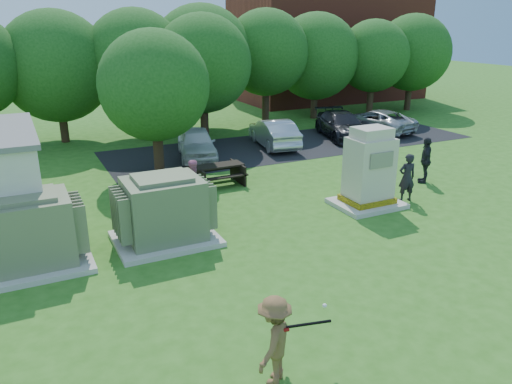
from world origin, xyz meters
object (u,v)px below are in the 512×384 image
person_at_picnic (195,183)px  car_dark (342,125)px  batter (274,340)px  person_walking_right (426,160)px  transformer_left (29,233)px  person_by_generator (407,177)px  car_silver_a (274,133)px  generator_cabinet (369,172)px  car_silver_b (377,121)px  transformer_right (164,211)px  picnic_table (219,172)px  car_white (197,143)px

person_at_picnic → car_dark: bearing=23.8°
batter → person_walking_right: person_walking_right is taller
person_walking_right → transformer_left: bearing=-44.7°
person_by_generator → car_silver_a: 9.55m
batter → person_by_generator: 11.05m
transformer_left → generator_cabinet: generator_cabinet is taller
transformer_left → car_silver_b: bearing=26.2°
person_at_picnic → generator_cabinet: bearing=-33.3°
batter → person_walking_right: 13.66m
transformer_right → generator_cabinet: bearing=-1.7°
transformer_right → person_at_picnic: (1.83, 2.47, -0.12)m
generator_cabinet → person_walking_right: generator_cabinet is taller
person_by_generator → picnic_table: bearing=-29.2°
transformer_right → person_walking_right: 11.25m
transformer_left → transformer_right: bearing=0.0°
transformer_right → car_silver_a: (8.57, 9.10, -0.24)m
car_dark → person_walking_right: bearing=-87.3°
generator_cabinet → car_silver_a: (1.18, 9.33, -0.52)m
transformer_left → transformer_right: size_ratio=1.00×
picnic_table → person_walking_right: person_walking_right is taller
transformer_right → car_silver_b: size_ratio=0.62×
generator_cabinet → picnic_table: size_ratio=1.45×
transformer_right → person_by_generator: 8.99m
transformer_left → picnic_table: bearing=31.2°
generator_cabinet → person_walking_right: (3.82, 1.17, -0.31)m
batter → car_silver_a: bearing=-159.1°
batter → car_dark: (12.99, 16.15, -0.16)m
car_dark → car_silver_b: 2.75m
person_by_generator → car_silver_a: bearing=-75.5°
picnic_table → person_by_generator: size_ratio=1.10×
car_dark → car_silver_a: bearing=-163.2°
picnic_table → generator_cabinet: bearing=-49.8°
picnic_table → person_at_picnic: (-1.68, -1.89, 0.32)m
picnic_table → car_white: bearing=81.6°
picnic_table → car_dark: 10.68m
transformer_left → person_walking_right: size_ratio=1.59×
batter → picnic_table: bearing=-148.2°
car_silver_b → person_walking_right: bearing=52.5°
transformer_right → person_walking_right: bearing=4.8°
person_at_picnic → person_walking_right: 9.50m
transformer_left → car_silver_a: (12.27, 9.10, -0.24)m
transformer_left → picnic_table: (7.21, 4.37, -0.44)m
transformer_right → transformer_left: bearing=180.0°
person_by_generator → car_dark: (4.03, 9.69, -0.18)m
batter → car_silver_a: size_ratio=0.39×
generator_cabinet → person_at_picnic: size_ratio=1.68×
transformer_left → person_by_generator: (12.68, -0.43, -0.07)m
generator_cabinet → batter: generator_cabinet is taller
transformer_left → person_at_picnic: 6.06m
transformer_right → picnic_table: (3.51, 4.37, -0.44)m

